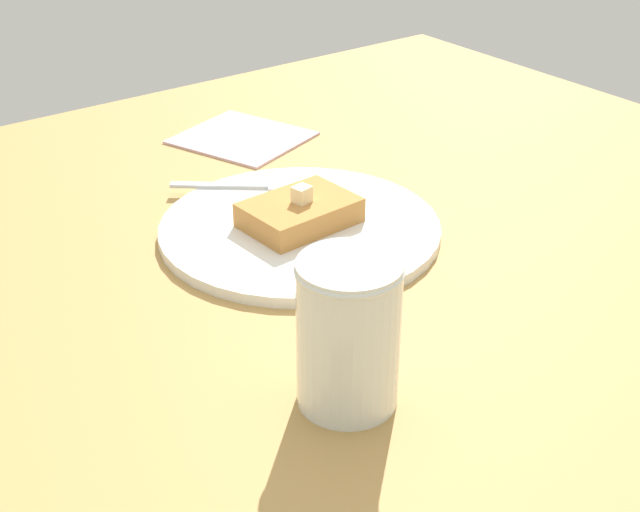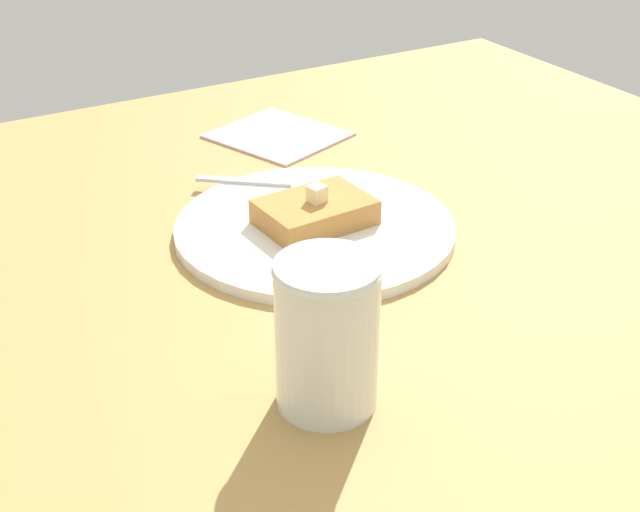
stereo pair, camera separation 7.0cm
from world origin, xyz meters
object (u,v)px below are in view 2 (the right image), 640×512
fork (283,184)px  syrup_jar (327,342)px  plate (315,228)px  napkin (278,135)px

fork → syrup_jar: size_ratio=1.23×
plate → napkin: bearing=-19.8°
napkin → syrup_jar: bearing=156.1°
plate → fork: 9.06cm
plate → fork: (8.93, -1.40, 0.65)cm
fork → syrup_jar: 33.72cm
fork → plate: bearing=171.1°
fork → syrup_jar: (-30.87, 13.07, 3.66)cm
plate → syrup_jar: (-21.94, 11.67, 4.31)cm
fork → napkin: bearing=-26.0°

